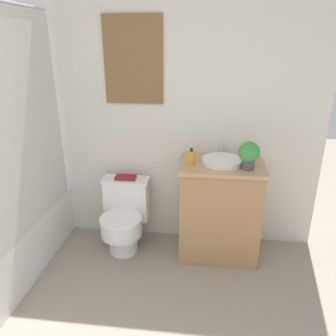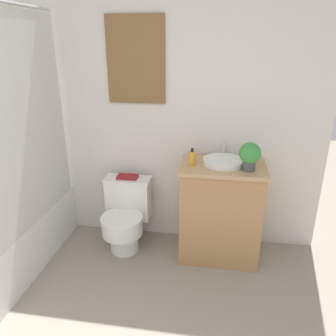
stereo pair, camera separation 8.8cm
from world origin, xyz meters
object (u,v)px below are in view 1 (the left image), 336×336
(sink, at_px, (222,161))
(soap_bottle, at_px, (191,158))
(book_on_tank, at_px, (126,177))
(potted_plant, at_px, (249,154))
(toilet, at_px, (124,216))

(sink, relative_size, soap_bottle, 2.64)
(soap_bottle, bearing_deg, book_on_tank, 165.31)
(soap_bottle, relative_size, potted_plant, 0.64)
(soap_bottle, height_order, potted_plant, potted_plant)
(toilet, height_order, potted_plant, potted_plant)
(potted_plant, distance_m, book_on_tank, 1.08)
(soap_bottle, xyz_separation_m, potted_plant, (0.43, -0.04, 0.06))
(soap_bottle, bearing_deg, sink, 15.36)
(soap_bottle, distance_m, book_on_tank, 0.65)
(book_on_tank, bearing_deg, sink, -5.81)
(potted_plant, bearing_deg, toilet, 175.73)
(toilet, xyz_separation_m, book_on_tank, (0.00, 0.12, 0.32))
(toilet, height_order, book_on_tank, book_on_tank)
(soap_bottle, xyz_separation_m, book_on_tank, (-0.58, 0.15, -0.26))
(sink, height_order, potted_plant, potted_plant)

